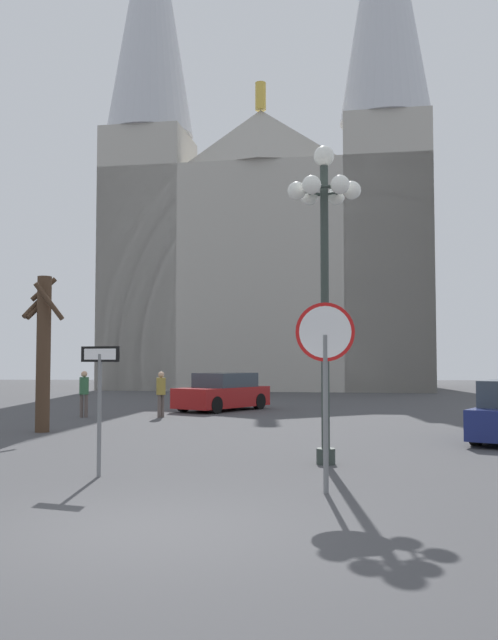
% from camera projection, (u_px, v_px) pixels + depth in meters
% --- Properties ---
extents(ground_plane, '(120.00, 120.00, 0.00)m').
position_uv_depth(ground_plane, '(144.00, 530.00, 8.08)').
color(ground_plane, '#424244').
extents(cathedral, '(23.05, 16.45, 37.12)m').
position_uv_depth(cathedral, '(270.00, 225.00, 48.81)').
color(cathedral, '#ADA89E').
rests_on(cathedral, ground).
extents(stop_sign, '(0.89, 0.09, 2.85)m').
position_uv_depth(stop_sign, '(325.00, 356.00, 10.43)').
color(stop_sign, slate).
rests_on(stop_sign, ground).
extents(one_way_arrow_sign, '(0.72, 0.26, 2.22)m').
position_uv_depth(one_way_arrow_sign, '(100.00, 390.00, 11.85)').
color(one_way_arrow_sign, slate).
rests_on(one_way_arrow_sign, ground).
extents(street_lamp, '(1.43, 1.29, 6.16)m').
position_uv_depth(street_lamp, '(324.00, 238.00, 13.44)').
color(street_lamp, '#2D3833').
rests_on(street_lamp, ground).
extents(bare_tree, '(1.22, 1.21, 4.33)m').
position_uv_depth(bare_tree, '(43.00, 348.00, 19.17)').
color(bare_tree, '#473323').
rests_on(bare_tree, ground).
extents(parked_car_near_red, '(3.73, 4.37, 1.47)m').
position_uv_depth(parked_car_near_red, '(223.00, 393.00, 27.20)').
color(parked_car_near_red, maroon).
rests_on(parked_car_near_red, ground).
extents(pedestrian_walking, '(0.32, 0.32, 1.60)m').
position_uv_depth(pedestrian_walking, '(84.00, 389.00, 23.95)').
color(pedestrian_walking, '#594C47').
rests_on(pedestrian_walking, ground).
extents(pedestrian_standing, '(0.32, 0.32, 1.58)m').
position_uv_depth(pedestrian_standing, '(161.00, 390.00, 23.90)').
color(pedestrian_standing, '#594C47').
rests_on(pedestrian_standing, ground).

